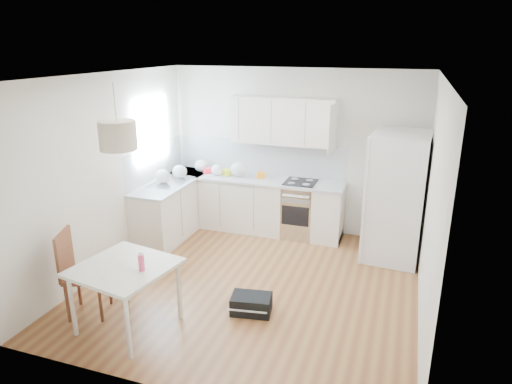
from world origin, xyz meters
TOP-DOWN VIEW (x-y plane):
  - floor at (0.00, 0.00)m, footprint 4.20×4.20m
  - ceiling at (0.00, 0.00)m, footprint 4.20×4.20m
  - wall_back at (0.00, 2.10)m, footprint 4.20×0.00m
  - wall_left at (-2.10, 0.00)m, footprint 0.00×4.20m
  - wall_right at (2.10, 0.00)m, footprint 0.00×4.20m
  - window_glassblock at (-2.09, 1.15)m, footprint 0.02×1.00m
  - cabinets_back at (-0.60, 1.80)m, footprint 3.00×0.60m
  - cabinets_left at (-1.80, 1.20)m, footprint 0.60×1.80m
  - counter_back at (-0.60, 1.80)m, footprint 3.02×0.64m
  - counter_left at (-1.80, 1.20)m, footprint 0.64×1.82m
  - backsplash_back at (-0.60, 2.09)m, footprint 3.00×0.01m
  - backsplash_left at (-2.09, 1.20)m, footprint 0.01×1.80m
  - upper_cabinets at (-0.15, 1.94)m, footprint 1.70×0.32m
  - range_oven at (0.20, 1.80)m, footprint 0.50×0.61m
  - sink at (-1.80, 1.15)m, footprint 0.50×0.80m
  - refrigerator at (1.71, 1.50)m, footprint 0.96×1.00m
  - dining_table at (-1.00, -1.35)m, footprint 1.12×1.12m
  - dining_chair at (-1.59, -1.26)m, footprint 0.57×0.57m
  - drink_bottle at (-0.76, -1.37)m, footprint 0.08×0.08m
  - gym_bag at (0.21, -0.63)m, footprint 0.51×0.38m
  - pendant_lamp at (-0.98, -1.26)m, footprint 0.40×0.40m
  - grocery_bag_a at (-1.59, 1.86)m, footprint 0.24×0.21m
  - grocery_bag_b at (-1.25, 1.76)m, footprint 0.20×0.17m
  - grocery_bag_c at (-0.87, 1.79)m, footprint 0.28×0.24m
  - grocery_bag_d at (-1.76, 1.40)m, footprint 0.25×0.21m
  - grocery_bag_e at (-1.88, 1.04)m, footprint 0.25×0.22m
  - snack_orange at (-0.49, 1.84)m, footprint 0.17×0.14m
  - snack_yellow at (-1.10, 1.81)m, footprint 0.18×0.16m
  - snack_red at (-1.44, 1.81)m, footprint 0.16×0.16m

SIDE VIEW (x-z plane):
  - floor at x=0.00m, z-range 0.00..0.00m
  - gym_bag at x=0.21m, z-range 0.00..0.22m
  - cabinets_back at x=-0.60m, z-range 0.00..0.88m
  - cabinets_left at x=-1.80m, z-range 0.00..0.88m
  - range_oven at x=0.20m, z-range 0.00..0.88m
  - dining_chair at x=-1.59m, z-range 0.00..1.04m
  - dining_table at x=-1.00m, z-range 0.30..1.06m
  - drink_bottle at x=-0.76m, z-range 0.76..0.98m
  - counter_back at x=-0.60m, z-range 0.88..0.92m
  - counter_left at x=-1.80m, z-range 0.88..0.92m
  - sink at x=-1.80m, z-range 0.84..0.99m
  - refrigerator at x=1.71m, z-range 0.00..1.88m
  - snack_orange at x=-0.49m, z-range 0.92..1.02m
  - snack_red at x=-1.44m, z-range 0.92..1.02m
  - snack_yellow at x=-1.10m, z-range 0.92..1.03m
  - grocery_bag_b at x=-1.25m, z-range 0.92..1.10m
  - grocery_bag_a at x=-1.59m, z-range 0.92..1.14m
  - grocery_bag_d at x=-1.76m, z-range 0.92..1.14m
  - grocery_bag_e at x=-1.88m, z-range 0.92..1.15m
  - grocery_bag_c at x=-0.87m, z-range 0.92..1.17m
  - backsplash_back at x=-0.60m, z-range 0.92..1.50m
  - backsplash_left at x=-2.09m, z-range 0.92..1.50m
  - wall_back at x=0.00m, z-range -0.75..3.45m
  - wall_left at x=-2.10m, z-range -0.75..3.45m
  - wall_right at x=2.10m, z-range -0.75..3.45m
  - window_glassblock at x=-2.09m, z-range 1.25..2.25m
  - upper_cabinets at x=-0.15m, z-range 1.50..2.25m
  - pendant_lamp at x=-0.98m, z-range 2.03..2.33m
  - ceiling at x=0.00m, z-range 2.70..2.70m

